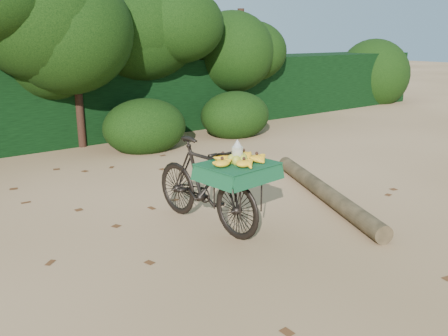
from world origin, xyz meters
TOP-DOWN VIEW (x-y plane):
  - ground at (0.00, 0.00)m, footprint 80.00×80.00m
  - vendor_bicycle at (0.07, -0.03)m, footprint 0.89×1.96m
  - fallen_log at (2.11, -0.25)m, footprint 1.60×3.19m
  - hedge_backdrop at (0.00, 6.30)m, footprint 26.00×1.80m
  - tree_row at (-0.65, 5.50)m, footprint 14.50×2.00m
  - bush_clumps at (0.50, 4.30)m, footprint 8.80×1.70m
  - leaf_litter at (0.00, 0.65)m, footprint 7.00×7.30m

SIDE VIEW (x-z plane):
  - ground at x=0.00m, z-range 0.00..0.00m
  - leaf_litter at x=0.00m, z-range 0.00..0.01m
  - fallen_log at x=2.11m, z-range 0.00..0.24m
  - bush_clumps at x=0.50m, z-range 0.00..0.90m
  - vendor_bicycle at x=0.07m, z-range 0.01..1.17m
  - hedge_backdrop at x=0.00m, z-range 0.00..1.80m
  - tree_row at x=-0.65m, z-range 0.00..4.00m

